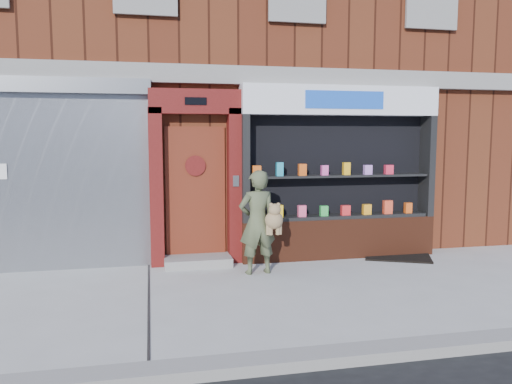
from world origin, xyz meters
name	(u,v)px	position (x,y,z in m)	size (l,w,h in m)	color
ground	(265,294)	(0.00, 0.00, 0.00)	(80.00, 80.00, 0.00)	#9E9E99
curb	(317,358)	(0.00, -2.15, 0.06)	(60.00, 0.30, 0.12)	gray
building	(210,60)	(0.00, 5.99, 4.00)	(12.00, 8.16, 8.00)	#522112
shutter_bay	(52,163)	(-3.00, 1.93, 1.72)	(3.10, 0.30, 3.04)	gray
red_door_bay	(196,177)	(-0.75, 1.86, 1.46)	(1.52, 0.58, 2.90)	#4C0E0D
pharmacy_bay	(339,180)	(1.75, 1.81, 1.37)	(3.50, 0.41, 3.00)	#582615
woman	(259,222)	(0.14, 1.04, 0.82)	(0.69, 0.49, 1.62)	#4B5437
doormat	(397,256)	(2.78, 1.55, 0.01)	(1.12, 0.79, 0.03)	black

